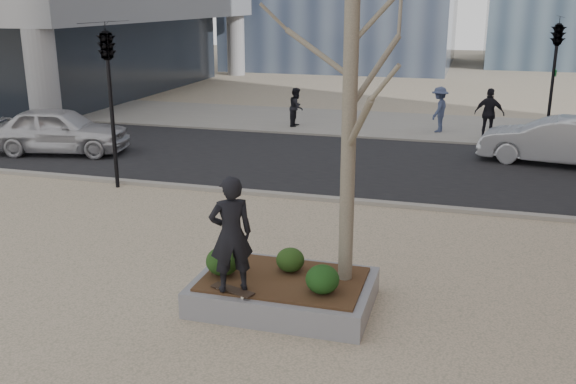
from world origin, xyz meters
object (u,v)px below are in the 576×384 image
(planter, at_px, (284,292))
(police_car, at_px, (59,130))
(skateboard, at_px, (233,291))
(skateboarder, at_px, (231,234))

(planter, xyz_separation_m, police_car, (-10.48, 8.72, 0.58))
(planter, height_order, police_car, police_car)
(skateboard, bearing_deg, police_car, 154.44)
(police_car, bearing_deg, skateboarder, -145.17)
(planter, relative_size, skateboard, 3.85)
(planter, xyz_separation_m, skateboarder, (-0.66, -0.73, 1.26))
(planter, height_order, skateboard, skateboard)
(skateboarder, bearing_deg, planter, -163.69)
(skateboard, height_order, police_car, police_car)
(skateboarder, bearing_deg, police_car, -75.43)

